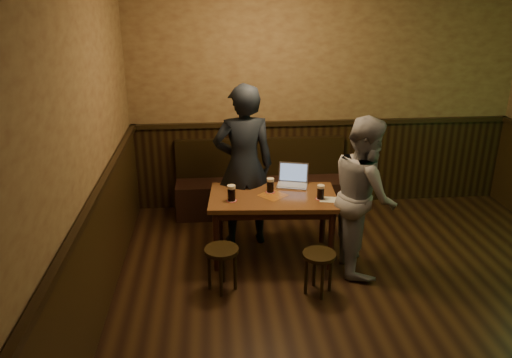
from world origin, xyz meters
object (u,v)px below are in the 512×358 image
object	(u,v)px
bench	(261,189)
pint_mid	(270,185)
person_suit	(244,166)
person_grey	(364,195)
laptop	(293,180)
pint_left	(231,193)
stool_left	(222,257)
stool_right	(319,261)
pub_table	(273,204)
pint_right	(321,192)

from	to	relation	value
bench	pint_mid	world-z (taller)	bench
bench	pint_mid	xyz separation A→B (m)	(-0.02, -1.10, 0.48)
person_suit	person_grey	size ratio (longest dim) A/B	1.13
laptop	pint_left	bearing A→B (deg)	-134.95
pint_left	laptop	distance (m)	0.80
stool_left	pint_left	xyz separation A→B (m)	(0.12, 0.52, 0.44)
pint_mid	person_suit	bearing A→B (deg)	133.66
stool_left	pint_left	size ratio (longest dim) A/B	2.60
pint_mid	laptop	world-z (taller)	laptop
stool_left	stool_right	world-z (taller)	stool_left
pub_table	person_suit	distance (m)	0.55
bench	pub_table	xyz separation A→B (m)	(0.00, -1.19, 0.31)
person_grey	person_suit	bearing A→B (deg)	62.96
bench	pint_left	size ratio (longest dim) A/B	12.82
stool_left	laptop	world-z (taller)	laptop
bench	stool_right	world-z (taller)	bench
pint_left	bench	bearing A→B (deg)	71.13
bench	person_suit	bearing A→B (deg)	-109.02
stool_left	person_grey	xyz separation A→B (m)	(1.45, 0.31, 0.46)
stool_left	person_suit	bearing A→B (deg)	74.01
person_grey	stool_right	bearing A→B (deg)	133.33
stool_left	pint_mid	size ratio (longest dim) A/B	2.79
bench	pint_right	xyz separation A→B (m)	(0.48, -1.33, 0.48)
stool_left	pint_left	distance (m)	0.69
pub_table	person_grey	xyz separation A→B (m)	(0.89, -0.30, 0.19)
pint_left	person_grey	bearing A→B (deg)	-8.61
pint_left	pint_mid	bearing A→B (deg)	24.60
person_suit	pint_left	bearing A→B (deg)	67.37
pint_right	laptop	distance (m)	0.49
bench	pint_left	distance (m)	1.45
stool_left	person_suit	distance (m)	1.17
bench	stool_right	distance (m)	1.98
bench	pub_table	distance (m)	1.23
pint_left	pint_mid	world-z (taller)	pint_left
stool_left	laptop	size ratio (longest dim) A/B	1.15
stool_right	laptop	distance (m)	1.14
pint_mid	person_grey	world-z (taller)	person_grey
pint_mid	person_grey	xyz separation A→B (m)	(0.90, -0.40, 0.02)
stool_right	person_grey	xyz separation A→B (m)	(0.54, 0.46, 0.47)
bench	person_suit	world-z (taller)	person_suit
stool_right	person_suit	world-z (taller)	person_suit
pub_table	pint_right	world-z (taller)	pint_right
pint_left	person_grey	size ratio (longest dim) A/B	0.11
pint_right	bench	bearing A→B (deg)	109.76
laptop	person_grey	bearing A→B (deg)	-27.64
pub_table	pint_mid	bearing A→B (deg)	105.45
pub_table	stool_right	xyz separation A→B (m)	(0.35, -0.76, -0.28)
pint_right	pint_mid	bearing A→B (deg)	154.93
pub_table	laptop	xyz separation A→B (m)	(0.26, 0.29, 0.15)
bench	pint_mid	size ratio (longest dim) A/B	13.73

